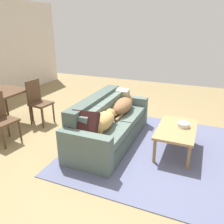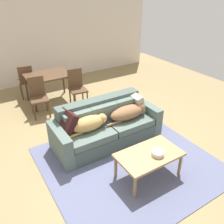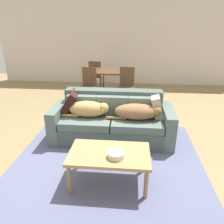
% 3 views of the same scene
% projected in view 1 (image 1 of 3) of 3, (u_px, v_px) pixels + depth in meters
% --- Properties ---
extents(ground_plane, '(10.00, 10.00, 0.00)m').
position_uv_depth(ground_plane, '(109.00, 145.00, 4.09)').
color(ground_plane, olive).
extents(area_rug, '(2.81, 2.65, 0.01)m').
position_uv_depth(area_rug, '(149.00, 148.00, 3.97)').
color(area_rug, slate).
rests_on(area_rug, ground).
extents(couch, '(2.09, 0.85, 0.83)m').
position_uv_depth(couch, '(108.00, 125.00, 4.14)').
color(couch, '#46554E').
rests_on(couch, ground).
extents(dog_on_left_cushion, '(0.81, 0.31, 0.28)m').
position_uv_depth(dog_on_left_cushion, '(103.00, 121.00, 3.67)').
color(dog_on_left_cushion, tan).
rests_on(dog_on_left_cushion, couch).
extents(dog_on_right_cushion, '(0.91, 0.34, 0.26)m').
position_uv_depth(dog_on_right_cushion, '(123.00, 105.00, 4.38)').
color(dog_on_right_cushion, '#8B6240').
rests_on(dog_on_right_cushion, couch).
extents(throw_pillow_by_left_arm, '(0.36, 0.45, 0.43)m').
position_uv_depth(throw_pillow_by_left_arm, '(84.00, 125.00, 3.38)').
color(throw_pillow_by_left_arm, black).
rests_on(throw_pillow_by_left_arm, couch).
extents(throw_pillow_by_right_arm, '(0.26, 0.39, 0.41)m').
position_uv_depth(throw_pillow_by_right_arm, '(120.00, 97.00, 4.72)').
color(throw_pillow_by_right_arm, '#AFAF94').
rests_on(throw_pillow_by_right_arm, couch).
extents(coffee_table, '(1.01, 0.61, 0.45)m').
position_uv_depth(coffee_table, '(177.00, 131.00, 3.74)').
color(coffee_table, '#A88351').
rests_on(coffee_table, ground).
extents(bowl_on_coffee_table, '(0.20, 0.20, 0.07)m').
position_uv_depth(bowl_on_coffee_table, '(183.00, 125.00, 3.76)').
color(bowl_on_coffee_table, silver).
rests_on(bowl_on_coffee_table, coffee_table).
extents(dining_chair_near_left, '(0.45, 0.45, 0.92)m').
position_uv_depth(dining_chair_near_left, '(0.00, 117.00, 4.04)').
color(dining_chair_near_left, '#503623').
rests_on(dining_chair_near_left, ground).
extents(dining_chair_near_right, '(0.44, 0.44, 0.95)m').
position_uv_depth(dining_chair_near_right, '(38.00, 100.00, 4.84)').
color(dining_chair_near_right, '#503623').
rests_on(dining_chair_near_right, ground).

